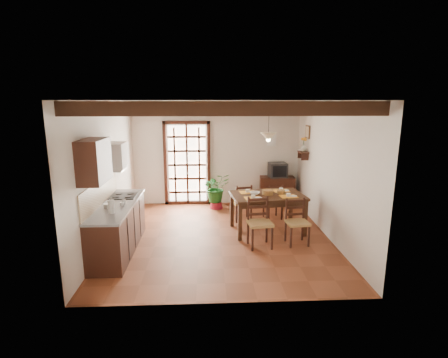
{
  "coord_description": "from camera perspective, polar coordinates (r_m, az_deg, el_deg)",
  "views": [
    {
      "loc": [
        -0.26,
        -6.93,
        2.79
      ],
      "look_at": [
        0.1,
        0.4,
        1.15
      ],
      "focal_mm": 28.0,
      "sensor_mm": 36.0,
      "label": 1
    }
  ],
  "objects": [
    {
      "name": "dining_table",
      "position": [
        7.6,
        7.11,
        -3.28
      ],
      "size": [
        1.64,
        1.16,
        0.83
      ],
      "rotation": [
        0.0,
        0.0,
        0.12
      ],
      "color": "#381F12",
      "rests_on": "ground_plane"
    },
    {
      "name": "crt_tv",
      "position": [
        9.52,
        8.75,
        1.46
      ],
      "size": [
        0.49,
        0.45,
        0.39
      ],
      "rotation": [
        0.0,
        0.0,
        0.07
      ],
      "color": "black",
      "rests_on": "sideboard"
    },
    {
      "name": "chair_near_right",
      "position": [
        7.15,
        11.81,
        -8.18
      ],
      "size": [
        0.46,
        0.44,
        0.91
      ],
      "rotation": [
        0.0,
        0.0,
        0.1
      ],
      "color": "#A37C45",
      "rests_on": "ground_plane"
    },
    {
      "name": "upper_cabinet",
      "position": [
        5.99,
        -20.45,
        2.77
      ],
      "size": [
        0.35,
        0.8,
        0.7
      ],
      "primitive_type": "cube",
      "color": "black",
      "rests_on": "room_shell"
    },
    {
      "name": "room_shell",
      "position": [
        7.0,
        -0.66,
        4.6
      ],
      "size": [
        4.52,
        5.02,
        2.81
      ],
      "color": "silver",
      "rests_on": "ground_plane"
    },
    {
      "name": "counter_items",
      "position": [
        6.88,
        -16.99,
        -3.39
      ],
      "size": [
        0.5,
        1.43,
        0.25
      ],
      "color": "black",
      "rests_on": "kitchen_counter"
    },
    {
      "name": "table_bowl",
      "position": [
        7.54,
        5.03,
        -2.31
      ],
      "size": [
        0.25,
        0.25,
        0.05
      ],
      "primitive_type": "imported",
      "rotation": [
        0.0,
        0.0,
        -0.2
      ],
      "color": "white",
      "rests_on": "dining_table"
    },
    {
      "name": "chair_far_right",
      "position": [
        8.55,
        7.99,
        -4.67
      ],
      "size": [
        0.47,
        0.46,
        0.85
      ],
      "rotation": [
        0.0,
        0.0,
        3.38
      ],
      "color": "#A37C45",
      "rests_on": "ground_plane"
    },
    {
      "name": "shelf_flowers",
      "position": [
        8.91,
        12.91,
        6.28
      ],
      "size": [
        0.14,
        0.14,
        0.36
      ],
      "color": "#FFA528",
      "rests_on": "shelf_vase"
    },
    {
      "name": "chair_far_left",
      "position": [
        8.35,
        2.97,
        -4.9
      ],
      "size": [
        0.48,
        0.46,
        0.89
      ],
      "rotation": [
        0.0,
        0.0,
        3.32
      ],
      "color": "#A37C45",
      "rests_on": "ground_plane"
    },
    {
      "name": "sideboard",
      "position": [
        9.65,
        8.63,
        -1.93
      ],
      "size": [
        0.95,
        0.49,
        0.79
      ],
      "primitive_type": "cube",
      "rotation": [
        0.0,
        0.0,
        -0.08
      ],
      "color": "black",
      "rests_on": "ground_plane"
    },
    {
      "name": "kitchen_counter",
      "position": [
        6.95,
        -16.91,
        -7.45
      ],
      "size": [
        0.64,
        2.25,
        1.38
      ],
      "color": "black",
      "rests_on": "ground_plane"
    },
    {
      "name": "ground_plane",
      "position": [
        7.47,
        -0.62,
        -9.32
      ],
      "size": [
        5.0,
        5.0,
        0.0
      ],
      "primitive_type": "plane",
      "color": "brown"
    },
    {
      "name": "ceiling_beams",
      "position": [
        6.93,
        -0.68,
        11.78
      ],
      "size": [
        4.5,
        4.34,
        0.2
      ],
      "color": "black",
      "rests_on": "room_shell"
    },
    {
      "name": "range_hood",
      "position": [
        7.18,
        -17.24,
        3.58
      ],
      "size": [
        0.38,
        0.6,
        0.54
      ],
      "color": "white",
      "rests_on": "room_shell"
    },
    {
      "name": "plant_pot",
      "position": [
        9.32,
        -1.28,
        -4.12
      ],
      "size": [
        0.36,
        0.36,
        0.22
      ],
      "primitive_type": "cone",
      "color": "maroon",
      "rests_on": "ground_plane"
    },
    {
      "name": "chair_near_left",
      "position": [
        6.91,
        5.84,
        -8.54
      ],
      "size": [
        0.5,
        0.48,
        0.97
      ],
      "rotation": [
        0.0,
        0.0,
        0.12
      ],
      "color": "#A37C45",
      "rests_on": "ground_plane"
    },
    {
      "name": "fuse_box",
      "position": [
        9.63,
        7.78,
        6.28
      ],
      "size": [
        0.25,
        0.03,
        0.32
      ],
      "primitive_type": "cube",
      "color": "white",
      "rests_on": "room_shell"
    },
    {
      "name": "framed_picture",
      "position": [
        8.91,
        13.49,
        7.5
      ],
      "size": [
        0.03,
        0.32,
        0.32
      ],
      "color": "brown",
      "rests_on": "room_shell"
    },
    {
      "name": "potted_plant",
      "position": [
        9.19,
        -1.3,
        -1.37
      ],
      "size": [
        2.2,
        2.04,
        2.0
      ],
      "primitive_type": "imported",
      "rotation": [
        0.0,
        0.0,
        0.34
      ],
      "color": "#144C19",
      "rests_on": "ground_plane"
    },
    {
      "name": "wall_shelf",
      "position": [
        8.95,
        12.8,
        4.07
      ],
      "size": [
        0.2,
        0.42,
        0.2
      ],
      "color": "black",
      "rests_on": "room_shell"
    },
    {
      "name": "french_door",
      "position": [
        9.53,
        -6.03,
        2.78
      ],
      "size": [
        1.26,
        0.11,
        2.32
      ],
      "color": "white",
      "rests_on": "ground_plane"
    },
    {
      "name": "pendant_lamp",
      "position": [
        7.44,
        7.27,
        7.02
      ],
      "size": [
        0.36,
        0.36,
        0.84
      ],
      "color": "black",
      "rests_on": "room_shell"
    },
    {
      "name": "table_setting",
      "position": [
        7.54,
        7.16,
        -1.68
      ],
      "size": [
        1.11,
        0.74,
        0.1
      ],
      "rotation": [
        0.0,
        0.0,
        0.12
      ],
      "color": "#FFA528",
      "rests_on": "dining_table"
    },
    {
      "name": "shelf_vase",
      "position": [
        8.93,
        12.85,
        4.95
      ],
      "size": [
        0.15,
        0.15,
        0.15
      ],
      "primitive_type": "imported",
      "color": "#B2BFB2",
      "rests_on": "wall_shelf"
    }
  ]
}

